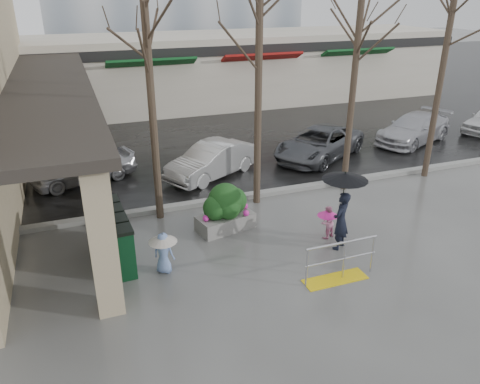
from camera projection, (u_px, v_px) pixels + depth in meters
ground at (266, 264)px, 11.93m from camera, size 120.00×120.00×0.00m
street_asphalt at (135, 94)px, 30.82m from camera, size 120.00×36.00×0.01m
curb at (218, 200)px, 15.33m from camera, size 120.00×0.30×0.15m
canopy_slab at (45, 79)px, 15.82m from camera, size 2.80×18.00×0.25m
pillar_front at (102, 240)px, 9.56m from camera, size 0.55×0.55×3.50m
pillar_back at (84, 147)px, 15.14m from camera, size 0.55×0.55×3.50m
storefront_row at (177, 71)px, 27.19m from camera, size 34.00×6.74×4.00m
handrail at (339, 266)px, 11.17m from camera, size 1.90×0.50×1.03m
tree_west at (147, 45)px, 12.34m from camera, size 3.20×3.20×6.80m
tree_midwest at (259, 35)px, 13.30m from camera, size 3.20×3.20×7.00m
tree_mideast at (357, 44)px, 14.49m from camera, size 3.20×3.20×6.50m
tree_east at (450, 24)px, 15.39m from camera, size 3.20×3.20×7.20m
woman at (343, 203)px, 12.17m from camera, size 1.19×1.19×2.21m
child_pink at (327, 220)px, 12.99m from camera, size 0.58×0.58×0.96m
child_blue at (163, 248)px, 11.36m from camera, size 0.70×0.70×1.07m
planter at (225, 208)px, 13.42m from camera, size 1.77×1.15×1.43m
news_boxes at (117, 236)px, 11.95m from camera, size 0.66×2.38×1.32m
car_a at (83, 165)px, 16.78m from camera, size 3.97×2.51×1.26m
car_b at (212, 160)px, 17.25m from camera, size 3.99×3.02×1.26m
car_c at (319, 143)px, 19.13m from camera, size 4.96×4.12×1.26m
car_d at (414, 129)px, 21.11m from camera, size 4.69×3.27×1.26m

